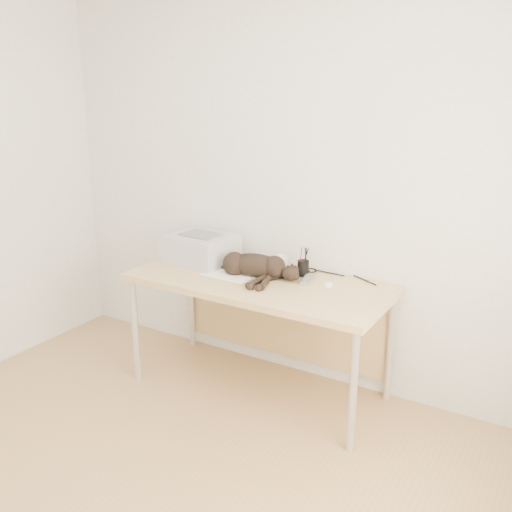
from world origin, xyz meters
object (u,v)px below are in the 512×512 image
Objects in this scene: cat at (253,266)px; mouse at (328,283)px; printer at (201,248)px; pen_cup at (303,268)px; mug at (282,263)px; desk at (265,296)px.

mouse is at bearing 2.51° from cat.
mouse is (0.91, 0.02, -0.08)m from printer.
pen_cup is 1.89× the size of mouse.
cat is 0.31m from pen_cup.
mug is 0.18m from pen_cup.
pen_cup is at bearing 25.12° from cat.
printer reaches higher than cat.
pen_cup is (0.20, 0.13, 0.18)m from desk.
mug is at bearing 167.14° from pen_cup.
printer is 2.42× the size of pen_cup.
desk is at bearing -2.90° from printer.
printer reaches higher than pen_cup.
printer reaches higher than mouse.
pen_cup is (0.26, 0.17, -0.02)m from cat.
printer is at bearing 177.10° from desk.
mug is 0.97× the size of mouse.
pen_cup reaches higher than desk.
printer is 0.71m from pen_cup.
cat is (0.44, -0.07, -0.03)m from printer.
mug is at bearing 150.64° from mouse.
mug is (0.53, 0.14, -0.05)m from printer.
mug is 0.40m from mouse.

